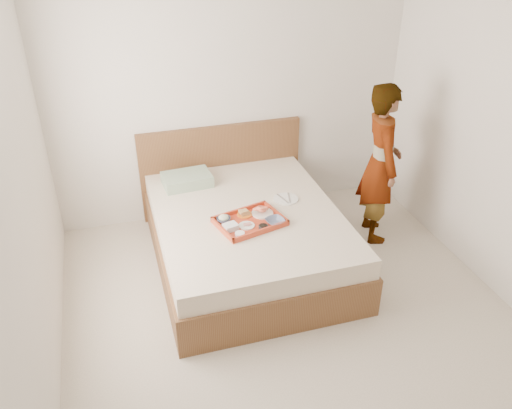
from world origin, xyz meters
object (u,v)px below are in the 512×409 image
(bed, at_px, (247,237))
(dinner_plate, at_px, (286,199))
(person, at_px, (380,164))
(tray, at_px, (250,221))

(bed, distance_m, dinner_plate, 0.49)
(dinner_plate, bearing_deg, person, -0.57)
(bed, bearing_deg, dinner_plate, 14.73)
(person, bearing_deg, bed, 106.11)
(tray, relative_size, person, 0.35)
(dinner_plate, xyz_separation_m, person, (0.91, -0.01, 0.23))
(tray, height_order, dinner_plate, tray)
(dinner_plate, relative_size, person, 0.15)
(bed, bearing_deg, tray, -99.38)
(person, bearing_deg, dinner_plate, 101.43)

